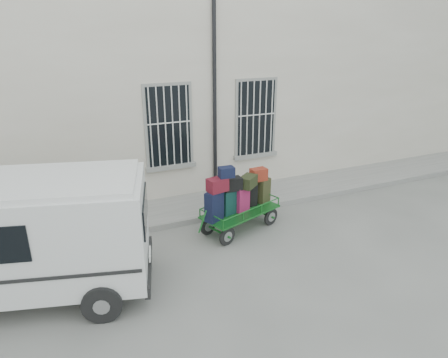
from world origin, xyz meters
name	(u,v)px	position (x,y,z in m)	size (l,w,h in m)	color
ground	(226,246)	(0.00, 0.00, 0.00)	(80.00, 80.00, 0.00)	slate
building	(158,87)	(0.00, 5.50, 3.00)	(24.00, 5.15, 6.00)	beige
sidewalk	(194,207)	(0.00, 2.20, 0.07)	(24.00, 1.70, 0.15)	gray
luggage_cart	(239,198)	(0.61, 0.60, 0.87)	(2.37, 1.50, 1.79)	black
van	(18,233)	(-4.18, -0.17, 1.34)	(4.95, 3.04, 2.33)	white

